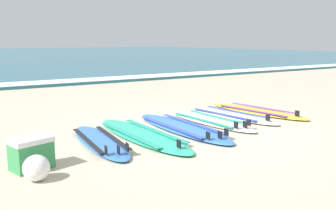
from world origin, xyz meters
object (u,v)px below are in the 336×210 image
beach_ball (36,168)px  surfboard_4 (230,115)px  surfboard_3 (210,121)px  surfboard_0 (100,141)px  surfboard_2 (182,127)px  surfboard_1 (142,135)px  cooler_box (31,153)px  surfboard_5 (257,111)px

beach_ball → surfboard_4: bearing=19.2°
surfboard_3 → beach_ball: (-3.38, -1.22, 0.11)m
surfboard_3 → surfboard_0: bearing=-174.3°
surfboard_0 → surfboard_2: same height
surfboard_1 → surfboard_3: same height
surfboard_2 → cooler_box: bearing=-165.8°
surfboard_2 → surfboard_4: 1.44m
surfboard_4 → beach_ball: beach_ball is taller
surfboard_1 → beach_ball: bearing=-151.2°
surfboard_0 → surfboard_5: bearing=6.4°
surfboard_0 → beach_ball: size_ratio=7.39×
surfboard_0 → surfboard_2: (1.51, 0.07, -0.00)m
cooler_box → surfboard_1: bearing=18.4°
surfboard_4 → cooler_box: 4.12m
surfboard_3 → cooler_box: 3.43m
surfboard_5 → beach_ball: bearing=-163.6°
surfboard_0 → cooler_box: 1.24m
surfboard_1 → surfboard_2: (0.81, 0.06, 0.00)m
surfboard_4 → surfboard_5: (0.76, 0.01, -0.00)m
surfboard_5 → surfboard_1: bearing=-172.2°
surfboard_1 → cooler_box: cooler_box is taller
surfboard_0 → surfboard_2: size_ratio=0.83×
surfboard_0 → surfboard_3: size_ratio=0.95×
surfboard_5 → cooler_box: 4.85m
beach_ball → surfboard_0: bearing=41.6°
surfboard_2 → cooler_box: (-2.59, -0.66, 0.16)m
surfboard_2 → cooler_box: size_ratio=4.90×
surfboard_1 → surfboard_5: same height
surfboard_2 → beach_ball: bearing=-157.9°
surfboard_3 → cooler_box: size_ratio=4.29×
surfboard_0 → cooler_box: size_ratio=4.07×
surfboard_1 → surfboard_4: bearing=10.3°
surfboard_2 → surfboard_3: 0.76m
surfboard_3 → surfboard_4: same height
surfboard_4 → beach_ball: bearing=-160.8°
surfboard_0 → surfboard_4: (2.91, 0.41, -0.00)m
surfboard_1 → cooler_box: 1.89m
surfboard_3 → cooler_box: (-3.33, -0.81, 0.16)m
surfboard_2 → surfboard_3: bearing=11.8°
surfboard_2 → beach_ball: (-2.63, -1.07, 0.11)m
surfboard_4 → surfboard_2: bearing=-166.4°
surfboard_2 → surfboard_4: same height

